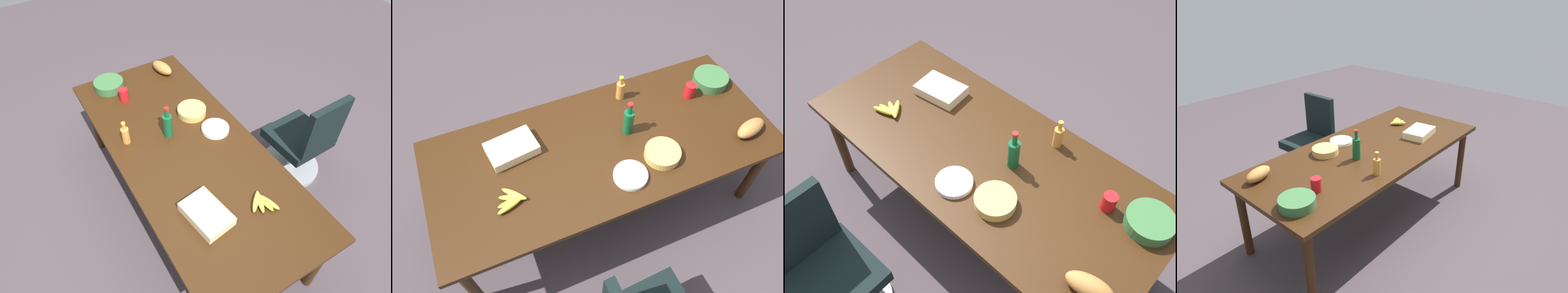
{
  "view_description": "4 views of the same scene",
  "coord_description": "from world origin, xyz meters",
  "views": [
    {
      "loc": [
        1.53,
        -0.83,
        2.66
      ],
      "look_at": [
        0.08,
        0.03,
        0.82
      ],
      "focal_mm": 31.45,
      "sensor_mm": 36.0,
      "label": 1
    },
    {
      "loc": [
        0.67,
        1.33,
        2.73
      ],
      "look_at": [
        0.11,
        0.0,
        0.79
      ],
      "focal_mm": 33.77,
      "sensor_mm": 36.0,
      "label": 2
    },
    {
      "loc": [
        -1.15,
        1.22,
        2.68
      ],
      "look_at": [
        -0.0,
        0.02,
        0.81
      ],
      "focal_mm": 38.13,
      "sensor_mm": 36.0,
      "label": 3
    },
    {
      "loc": [
        -2.15,
        -1.91,
        2.16
      ],
      "look_at": [
        0.03,
        -0.03,
        0.77
      ],
      "focal_mm": 31.57,
      "sensor_mm": 36.0,
      "label": 4
    }
  ],
  "objects": [
    {
      "name": "dressing_bottle",
      "position": [
        -0.3,
        -0.36,
        0.82
      ],
      "size": [
        0.07,
        0.07,
        0.2
      ],
      "color": "#CE8436",
      "rests_on": "conference_table"
    },
    {
      "name": "office_chair",
      "position": [
        0.2,
        1.08,
        0.37
      ],
      "size": [
        0.56,
        0.56,
        0.96
      ],
      "color": "gray",
      "rests_on": "ground"
    },
    {
      "name": "chip_bowl",
      "position": [
        -0.32,
        0.23,
        0.77
      ],
      "size": [
        0.3,
        0.3,
        0.06
      ],
      "primitive_type": "cylinder",
      "rotation": [
        0.0,
        0.0,
        -0.32
      ],
      "color": "tan",
      "rests_on": "conference_table"
    },
    {
      "name": "banana_bunch",
      "position": [
        0.68,
        0.18,
        0.77
      ],
      "size": [
        0.2,
        0.19,
        0.04
      ],
      "color": "yellow",
      "rests_on": "conference_table"
    },
    {
      "name": "salad_bowl",
      "position": [
        -1.0,
        -0.23,
        0.78
      ],
      "size": [
        0.3,
        0.3,
        0.07
      ],
      "primitive_type": "cylinder",
      "rotation": [
        0.0,
        0.0,
        0.15
      ],
      "color": "#346236",
      "rests_on": "conference_table"
    },
    {
      "name": "red_solo_cup",
      "position": [
        -0.78,
        -0.18,
        0.8
      ],
      "size": [
        0.08,
        0.08,
        0.11
      ],
      "primitive_type": "cylinder",
      "rotation": [
        0.0,
        0.0,
        -0.05
      ],
      "color": "red",
      "rests_on": "conference_table"
    },
    {
      "name": "bread_loaf",
      "position": [
        -0.97,
        0.29,
        0.79
      ],
      "size": [
        0.26,
        0.16,
        0.1
      ],
      "primitive_type": "ellipsoid",
      "rotation": [
        0.0,
        0.0,
        0.24
      ],
      "color": "#A46B34",
      "rests_on": "conference_table"
    },
    {
      "name": "conference_table",
      "position": [
        0.0,
        0.0,
        0.68
      ],
      "size": [
        2.36,
        1.03,
        0.74
      ],
      "color": "#311B0B",
      "rests_on": "ground"
    },
    {
      "name": "wine_bottle",
      "position": [
        -0.2,
        -0.05,
        0.85
      ],
      "size": [
        0.09,
        0.09,
        0.27
      ],
      "color": "#0F4F2A",
      "rests_on": "conference_table"
    },
    {
      "name": "sheet_cake",
      "position": [
        0.58,
        -0.18,
        0.78
      ],
      "size": [
        0.35,
        0.26,
        0.07
      ],
      "primitive_type": "cube",
      "rotation": [
        0.0,
        0.0,
        0.15
      ],
      "color": "beige",
      "rests_on": "conference_table"
    },
    {
      "name": "paper_plate_stack",
      "position": [
        -0.06,
        0.3,
        0.76
      ],
      "size": [
        0.25,
        0.25,
        0.03
      ],
      "primitive_type": "cylinder",
      "rotation": [
        0.0,
        0.0,
        -0.17
      ],
      "color": "white",
      "rests_on": "conference_table"
    },
    {
      "name": "ground_plane",
      "position": [
        0.0,
        0.0,
        0.0
      ],
      "size": [
        10.0,
        10.0,
        0.0
      ],
      "primitive_type": "plane",
      "color": "#42383D"
    }
  ]
}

